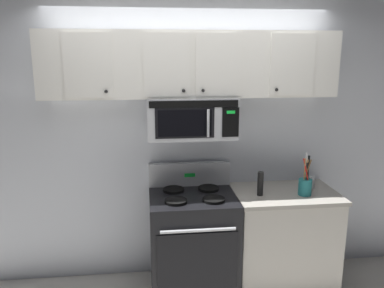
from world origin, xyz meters
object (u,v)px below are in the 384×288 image
over_range_microwave (191,117)px  pepper_mill (260,184)px  utensil_crock_teal (305,184)px  salt_shaker (312,182)px  stove_range (193,241)px

over_range_microwave → pepper_mill: size_ratio=3.58×
over_range_microwave → utensil_crock_teal: size_ratio=1.98×
salt_shaker → pepper_mill: pepper_mill is taller
stove_range → pepper_mill: (0.59, -0.06, 0.54)m
salt_shaker → stove_range: bearing=-177.2°
stove_range → pepper_mill: bearing=-5.6°
over_range_microwave → utensil_crock_teal: bearing=-12.0°
utensil_crock_teal → salt_shaker: 0.20m
salt_shaker → pepper_mill: size_ratio=0.56×
over_range_microwave → salt_shaker: size_ratio=6.38×
utensil_crock_teal → over_range_microwave: bearing=168.0°
salt_shaker → utensil_crock_teal: bearing=-131.0°
over_range_microwave → utensil_crock_teal: 1.16m
utensil_crock_teal → pepper_mill: (-0.40, 0.04, 0.01)m
utensil_crock_teal → salt_shaker: (0.13, 0.15, -0.04)m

